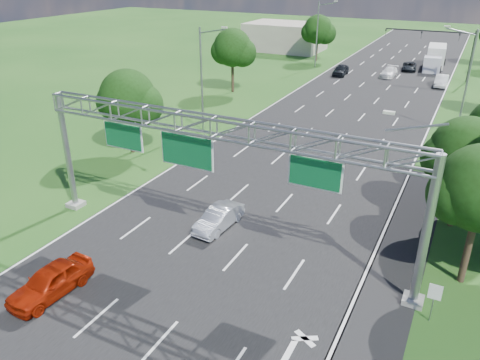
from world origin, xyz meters
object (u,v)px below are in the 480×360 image
Objects in this scene: sign_gantry at (215,138)px; regulatory_sign at (434,295)px; red_coupe at (51,281)px; box_truck at (435,58)px; silver_sedan at (219,218)px; traffic_signal at (446,43)px.

regulatory_sign is (12.07, -1.02, -5.38)m from sign_gantry.
box_truck is at bearing 84.97° from red_coupe.
regulatory_sign reaches higher than red_coupe.
regulatory_sign is 0.23× the size of box_truck.
red_coupe is at bearing -103.43° from box_truck.
sign_gantry is 11.17m from red_coupe.
sign_gantry is at bearing -58.14° from silver_sedan.
box_truck reaches higher than regulatory_sign.
box_truck reaches higher than silver_sedan.
regulatory_sign is 13.47m from silver_sedan.
box_truck is at bearing 102.55° from traffic_signal.
silver_sedan is (-8.18, -51.01, -4.49)m from traffic_signal.
sign_gantry is at bearing 175.17° from regulatory_sign.
sign_gantry is at bearing -99.54° from box_truck.
red_coupe is at bearing -101.69° from traffic_signal.
silver_sedan is at bearing -99.11° from traffic_signal.
sign_gantry reaches higher than regulatory_sign.
sign_gantry reaches higher than traffic_signal.
box_truck reaches higher than red_coupe.
sign_gantry reaches higher than silver_sedan.
regulatory_sign is 0.51× the size of silver_sedan.
traffic_signal is at bearing 82.32° from sign_gantry.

